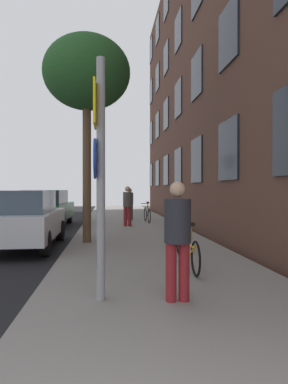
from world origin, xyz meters
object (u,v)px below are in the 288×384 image
at_px(pedestrian_2, 130,202).
at_px(sign_post, 99,164).
at_px(tree_near, 87,74).
at_px(bicycle_2, 147,214).
at_px(pedestrian_0, 178,233).
at_px(traffic_light, 99,173).
at_px(car_0, 22,218).
at_px(bicycle_0, 189,252).
at_px(bicycle_1, 176,236).
at_px(pedestrian_1, 128,203).
at_px(car_1, 47,208).

bearing_deg(pedestrian_2, sign_post, -95.32).
bearing_deg(tree_near, pedestrian_2, 77.18).
xyz_separation_m(bicycle_2, pedestrian_0, (-0.89, -12.00, 0.56)).
distance_m(traffic_light, car_0, 10.46).
distance_m(tree_near, bicycle_0, 6.39).
height_order(tree_near, bicycle_1, tree_near).
distance_m(traffic_light, pedestrian_1, 5.77).
bearing_deg(car_0, pedestrian_2, 65.70).
bearing_deg(traffic_light, car_1, -118.74).
relative_size(traffic_light, pedestrian_0, 2.18).
bearing_deg(bicycle_1, pedestrian_2, 93.73).
height_order(pedestrian_0, car_0, pedestrian_0).
xyz_separation_m(pedestrian_0, car_1, (-3.67, 11.66, -0.22)).
distance_m(pedestrian_1, pedestrian_2, 3.03).
distance_m(pedestrian_0, car_0, 6.49).
relative_size(sign_post, bicycle_2, 1.93).
bearing_deg(pedestrian_1, bicycle_1, -81.96).
bearing_deg(sign_post, bicycle_2, 80.56).
relative_size(sign_post, pedestrian_1, 2.02).
relative_size(bicycle_2, pedestrian_1, 1.04).
xyz_separation_m(bicycle_0, pedestrian_2, (-0.44, 11.47, 0.56)).
bearing_deg(pedestrian_0, car_0, 121.09).
height_order(pedestrian_0, pedestrian_1, pedestrian_1).
relative_size(tree_near, pedestrian_1, 3.60).
relative_size(traffic_light, pedestrian_1, 2.15).
bearing_deg(pedestrian_0, bicycle_1, 79.57).
bearing_deg(traffic_light, bicycle_1, -79.25).
bearing_deg(pedestrian_0, car_1, 107.46).
bearing_deg(sign_post, pedestrian_2, 84.68).
distance_m(bicycle_2, pedestrian_1, 2.07).
distance_m(car_0, car_1, 6.12).
height_order(bicycle_2, car_0, car_0).
distance_m(bicycle_1, pedestrian_0, 4.18).
bearing_deg(bicycle_2, pedestrian_1, -120.81).
bearing_deg(tree_near, bicycle_1, -36.84).
relative_size(pedestrian_2, car_0, 0.36).
relative_size(tree_near, bicycle_1, 3.65).
relative_size(traffic_light, car_1, 0.80).
distance_m(sign_post, car_0, 5.96).
xyz_separation_m(tree_near, bicycle_0, (2.15, -3.96, -4.54)).
bearing_deg(car_1, bicycle_0, -66.58).
height_order(bicycle_1, bicycle_2, bicycle_2).
distance_m(traffic_light, bicycle_1, 12.02).
bearing_deg(pedestrian_2, bicycle_0, -87.81).
relative_size(pedestrian_0, pedestrian_1, 0.99).
xyz_separation_m(sign_post, car_0, (-2.28, 5.39, -1.16)).
distance_m(bicycle_2, pedestrian_0, 12.05).
xyz_separation_m(pedestrian_0, pedestrian_1, (-0.13, 10.29, 0.01)).
distance_m(bicycle_1, pedestrian_2, 9.27).
bearing_deg(bicycle_1, bicycle_2, 88.98).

